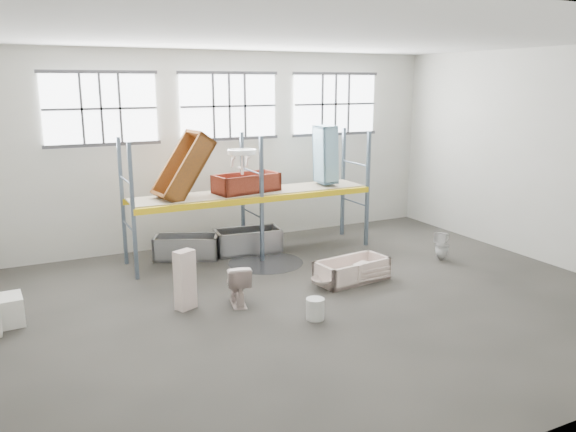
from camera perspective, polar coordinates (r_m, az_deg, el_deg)
floor at (r=11.38m, az=3.40°, el=-8.69°), size 12.00×10.00×0.10m
ceiling at (r=10.59m, az=3.80°, el=17.83°), size 12.00×10.00×0.10m
wall_back at (r=15.24m, az=-6.00°, el=6.79°), size 12.00×0.10×5.00m
wall_front at (r=6.90m, az=25.03°, el=-2.32°), size 12.00×0.10×5.00m
wall_right at (r=14.66m, az=24.64°, el=5.41°), size 0.10×10.00×5.00m
window_left at (r=14.24m, az=-18.28°, el=10.20°), size 2.60×0.04×1.60m
window_mid at (r=15.05m, az=-5.95°, el=10.92°), size 2.60×0.04×1.60m
window_right at (r=16.45m, az=4.74°, el=11.14°), size 2.60×0.04×1.60m
rack_upright_la at (r=12.55m, az=-15.29°, el=0.36°), size 0.08×0.08×3.00m
rack_upright_lb at (r=13.70m, az=-16.30°, el=1.36°), size 0.08×0.08×3.00m
rack_upright_ma at (r=13.42m, az=-2.66°, el=1.65°), size 0.08×0.08×3.00m
rack_upright_mb at (r=14.51m, az=-4.58°, el=2.50°), size 0.08×0.08×3.00m
rack_upright_ra at (r=14.86m, az=7.99°, el=2.67°), size 0.08×0.08×3.00m
rack_upright_rb at (r=15.85m, az=5.54°, el=3.40°), size 0.08×0.08×3.00m
rack_beam_front at (r=13.42m, az=-2.66°, el=1.65°), size 6.00×0.10×0.14m
rack_beam_back at (r=14.51m, az=-4.58°, el=2.50°), size 6.00×0.10×0.14m
shelf_deck at (r=13.95m, az=-3.66°, el=2.41°), size 5.90×1.10×0.03m
wet_patch at (r=13.63m, az=-2.25°, el=-4.68°), size 1.80×1.80×0.00m
bathtub_beige at (r=12.43m, az=6.44°, el=-5.42°), size 1.69×0.95×0.47m
cistern_spare at (r=12.23m, az=7.31°, el=-5.55°), size 0.43×0.32×0.37m
sink_in_tub at (r=11.89m, az=3.46°, el=-6.63°), size 0.62×0.62×0.17m
toilet_beige at (r=11.08m, az=-5.11°, el=-6.80°), size 0.62×0.88×0.82m
cistern_tall at (r=10.95m, az=-10.30°, el=-6.33°), size 0.43×0.37×1.14m
toilet_white at (r=14.24m, az=15.21°, el=-2.88°), size 0.43×0.43×0.71m
steel_tub_left at (r=14.10m, az=-10.19°, el=-3.08°), size 1.69×1.28×0.56m
steel_tub_right at (r=14.38m, az=-4.04°, el=-2.50°), size 1.71×0.95×0.60m
rust_tub_flat at (r=13.85m, az=-4.20°, el=3.34°), size 1.69×1.01×0.44m
rust_tub_tilted at (r=13.31m, az=-10.46°, el=4.82°), size 1.49×1.01×1.68m
sink_on_shelf at (r=13.60m, az=-4.61°, el=4.32°), size 0.74×0.59×0.61m
blue_tub_upright at (r=14.73m, az=3.78°, el=6.20°), size 0.53×0.73×1.48m
bucket at (r=10.45m, az=2.75°, el=-9.30°), size 0.44×0.44×0.39m
carton_far at (r=11.37m, az=-26.61°, el=-8.51°), size 0.65×0.65×0.52m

